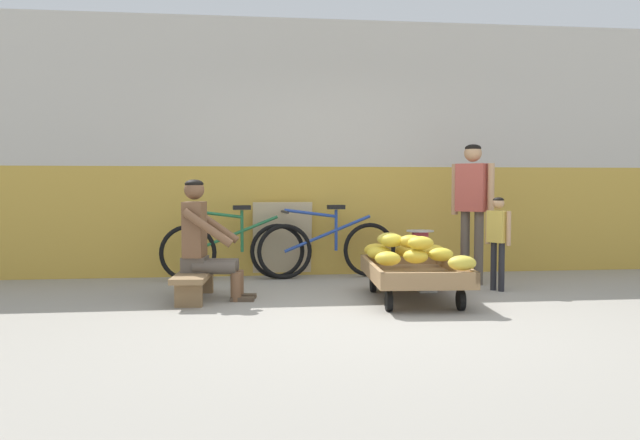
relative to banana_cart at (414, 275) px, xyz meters
The scene contains 14 objects.
ground_plane 0.97m from the banana_cart, 127.31° to the right, with size 80.00×80.00×0.00m, color gray.
back_wall 2.46m from the banana_cart, 105.70° to the left, with size 16.00×0.30×3.07m.
banana_cart is the anchor object (origin of this frame).
banana_pile 0.26m from the banana_cart, 97.53° to the left, with size 0.88×1.43×0.26m.
low_bench 2.07m from the banana_cart, behind, with size 0.39×1.12×0.27m.
vendor_seated 2.01m from the banana_cart, behind, with size 0.71×0.54×1.14m.
plastic_crate 1.06m from the banana_cart, 70.99° to the left, with size 0.36×0.28×0.30m.
weighing_scale 1.08m from the banana_cart, 70.97° to the left, with size 0.30×0.30×0.29m.
bicycle_near_left 2.31m from the banana_cart, 137.30° to the left, with size 1.66×0.48×0.86m.
bicycle_far_left 1.70m from the banana_cart, 110.82° to the left, with size 1.66×0.48×0.86m.
sign_board 2.13m from the banana_cart, 121.74° to the left, with size 0.70×0.19×0.89m.
customer_adult 1.47m from the banana_cart, 45.25° to the left, with size 0.37×0.37×1.53m.
customer_child 1.16m from the banana_cart, 23.80° to the left, with size 0.21×0.27×0.96m.
shopping_bag 0.55m from the banana_cart, 59.51° to the left, with size 0.18×0.12×0.24m, color silver.
Camera 1 is at (-1.07, -5.20, 1.09)m, focal length 36.65 mm.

